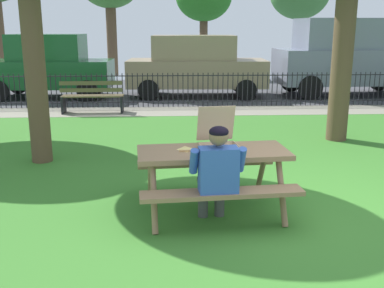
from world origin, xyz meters
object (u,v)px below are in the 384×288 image
Objects in this scene: parked_car_left at (196,65)px; adult_at_table at (217,172)px; picnic_table_foreground at (213,164)px; pizza_slice_on_table at (186,149)px; parked_car_center at (350,55)px; park_bench_left at (92,97)px; parked_car_far_left at (49,66)px; pizza_box_open at (218,139)px.

adult_at_table is at bearing -92.18° from parked_car_left.
adult_at_table is (-0.01, -0.50, 0.06)m from picnic_table_foreground.
picnic_table_foreground is at bearing -5.99° from pizza_slice_on_table.
parked_car_left is 0.94× the size of parked_car_center.
park_bench_left is 8.45m from parked_car_center.
adult_at_table is at bearing -70.91° from park_bench_left.
park_bench_left is at bearing -135.45° from parked_car_left.
adult_at_table is 0.30× the size of parked_car_far_left.
parked_car_left is at bearing 87.82° from adult_at_table.
parked_car_far_left reaches higher than pizza_box_open.
parked_car_left is at bearing 179.99° from parked_car_center.
adult_at_table reaches higher than pizza_slice_on_table.
pizza_box_open is at bearing -91.85° from parked_car_left.
pizza_box_open is 2.49× the size of pizza_slice_on_table.
park_bench_left is at bearing 109.09° from adult_at_table.
picnic_table_foreground is 1.61× the size of adult_at_table.
parked_car_far_left is (-4.27, 10.06, 0.35)m from adult_at_table.
parked_car_center is (5.40, 9.56, 0.71)m from picnic_table_foreground.
park_bench_left is (-2.58, 6.66, -0.48)m from pizza_box_open.
adult_at_table reaches higher than picnic_table_foreground.
pizza_box_open reaches higher than park_bench_left.
pizza_box_open is at bearing 82.26° from adult_at_table.
park_bench_left is 3.40m from parked_car_far_left.
adult_at_table is 0.25× the size of parked_car_center.
picnic_table_foreground is 0.48× the size of parked_car_far_left.
parked_car_left reaches higher than pizza_box_open.
adult_at_table is at bearing -97.74° from pizza_box_open.
pizza_box_open reaches higher than picnic_table_foreground.
parked_car_far_left is at bearing 114.09° from picnic_table_foreground.
parked_car_center reaches higher than adult_at_table.
parked_car_center reaches higher than park_bench_left.
pizza_box_open is 0.50× the size of adult_at_table.
pizza_slice_on_table is at bearing -120.98° from parked_car_center.
pizza_box_open reaches higher than adult_at_table.
parked_car_center is at bearing 61.77° from adult_at_table.
park_bench_left is at bearing 111.17° from pizza_box_open.
pizza_slice_on_table is at bearing -175.46° from pizza_box_open.
parked_car_left is (2.89, 2.84, 0.59)m from park_bench_left.
picnic_table_foreground is at bearing -137.34° from pizza_box_open.
park_bench_left is 4.09m from parked_car_left.
picnic_table_foreground is 1.19× the size of park_bench_left.
parked_car_center is (9.67, 0.00, 0.29)m from parked_car_far_left.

